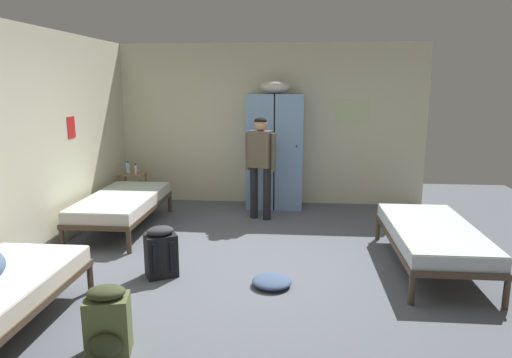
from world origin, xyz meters
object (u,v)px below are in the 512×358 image
at_px(locker_bank, 275,149).
at_px(lotion_bottle, 136,169).
at_px(backpack_black, 161,252).
at_px(person_traveler, 261,159).
at_px(bed_left_rear, 122,203).
at_px(backpack_olive, 108,323).
at_px(shelf_unit, 133,187).
at_px(clothes_pile_denim, 272,281).
at_px(bed_right, 432,235).
at_px(water_bottle, 128,168).

xyz_separation_m(locker_bank, lotion_bottle, (-2.24, -0.29, -0.32)).
bearing_deg(backpack_black, person_traveler, 67.93).
height_order(bed_left_rear, lotion_bottle, lotion_bottle).
height_order(backpack_olive, backpack_black, same).
relative_size(locker_bank, shelf_unit, 3.63).
bearing_deg(clothes_pile_denim, bed_left_rear, 142.49).
relative_size(shelf_unit, person_traveler, 0.37).
height_order(locker_bank, person_traveler, locker_bank).
bearing_deg(backpack_olive, backpack_black, 91.04).
relative_size(backpack_black, clothes_pile_denim, 1.37).
height_order(locker_bank, bed_right, locker_bank).
relative_size(shelf_unit, clothes_pile_denim, 1.42).
relative_size(lotion_bottle, backpack_black, 0.31).
bearing_deg(shelf_unit, backpack_black, -64.98).
height_order(person_traveler, clothes_pile_denim, person_traveler).
bearing_deg(backpack_black, lotion_bottle, 114.09).
height_order(shelf_unit, backpack_black, shelf_unit).
xyz_separation_m(shelf_unit, backpack_black, (1.25, -2.67, -0.09)).
relative_size(person_traveler, backpack_black, 2.78).
distance_m(person_traveler, lotion_bottle, 2.13).
xyz_separation_m(locker_bank, clothes_pile_denim, (0.12, -3.08, -0.92)).
bearing_deg(water_bottle, bed_left_rear, -74.26).
bearing_deg(bed_right, backpack_black, -170.94).
bearing_deg(locker_bank, water_bottle, -174.47).
distance_m(bed_left_rear, lotion_bottle, 1.16).
bearing_deg(bed_right, person_traveler, 139.61).
height_order(shelf_unit, bed_right, shelf_unit).
distance_m(locker_bank, water_bottle, 2.42).
relative_size(water_bottle, lotion_bottle, 1.20).
bearing_deg(person_traveler, backpack_olive, -103.23).
relative_size(person_traveler, clothes_pile_denim, 3.80).
bearing_deg(lotion_bottle, clothes_pile_denim, -49.68).
xyz_separation_m(person_traveler, backpack_olive, (-0.86, -3.67, -0.66)).
bearing_deg(shelf_unit, bed_right, -27.86).
bearing_deg(locker_bank, bed_right, -52.92).
height_order(bed_right, lotion_bottle, lotion_bottle).
bearing_deg(backpack_olive, shelf_unit, 107.07).
bearing_deg(water_bottle, backpack_olive, -72.01).
height_order(bed_left_rear, water_bottle, water_bottle).
relative_size(locker_bank, lotion_bottle, 12.18).
bearing_deg(person_traveler, clothes_pile_denim, -82.71).
relative_size(bed_right, person_traveler, 1.24).
relative_size(locker_bank, person_traveler, 1.35).
relative_size(shelf_unit, backpack_olive, 1.04).
xyz_separation_m(backpack_olive, backpack_black, (-0.03, 1.48, 0.00)).
height_order(shelf_unit, lotion_bottle, lotion_bottle).
bearing_deg(bed_left_rear, lotion_bottle, 99.21).
xyz_separation_m(shelf_unit, person_traveler, (2.14, -0.47, 0.58)).
distance_m(bed_right, clothes_pile_denim, 1.87).
distance_m(bed_right, backpack_olive, 3.49).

